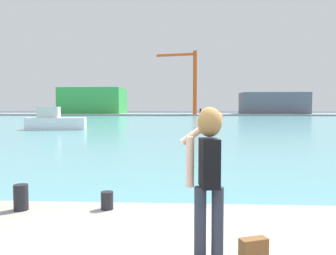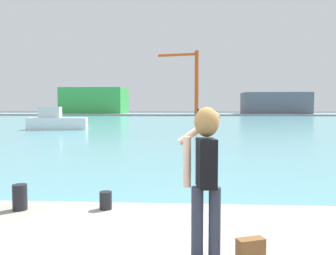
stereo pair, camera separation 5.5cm
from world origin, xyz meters
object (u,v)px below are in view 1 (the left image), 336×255
object	(u,v)px
handbag	(254,249)
harbor_bollard_2	(21,197)
harbor_bollard	(107,200)
warehouse_right	(274,103)
port_crane	(190,76)
person_photographer	(208,166)
boat_moored	(55,121)
warehouse_left	(94,101)

from	to	relation	value
handbag	harbor_bollard_2	world-z (taller)	harbor_bollard_2
harbor_bollard	warehouse_right	world-z (taller)	warehouse_right
handbag	port_crane	world-z (taller)	port_crane
harbor_bollard_2	warehouse_right	world-z (taller)	warehouse_right
person_photographer	port_crane	distance (m)	84.92
handbag	port_crane	xyz separation A→B (m)	(-0.05, 84.55, 9.25)
warehouse_right	port_crane	world-z (taller)	port_crane
harbor_bollard	boat_moored	xyz separation A→B (m)	(-12.08, 28.79, 0.05)
warehouse_right	harbor_bollard_2	bearing A→B (deg)	-106.20
boat_moored	port_crane	world-z (taller)	port_crane
port_crane	person_photographer	bearing A→B (deg)	-90.32
harbor_bollard	harbor_bollard_2	bearing A→B (deg)	-175.04
harbor_bollard_2	warehouse_right	bearing A→B (deg)	73.80
warehouse_right	boat_moored	bearing A→B (deg)	-121.30
warehouse_right	port_crane	distance (m)	24.09
harbor_bollard	boat_moored	distance (m)	31.22
warehouse_left	port_crane	distance (m)	29.50
boat_moored	port_crane	distance (m)	56.52
person_photographer	warehouse_right	bearing A→B (deg)	-21.36
person_photographer	port_crane	size ratio (longest dim) A/B	0.11
person_photographer	warehouse_right	xyz separation A→B (m)	(22.78, 90.50, 1.48)
person_photographer	warehouse_right	world-z (taller)	warehouse_right
harbor_bollard_2	port_crane	bearing A→B (deg)	87.58
boat_moored	harbor_bollard	bearing A→B (deg)	-77.72
handbag	harbor_bollard	size ratio (longest dim) A/B	1.06
harbor_bollard_2	port_crane	size ratio (longest dim) A/B	0.03
person_photographer	boat_moored	bearing A→B (deg)	16.87
handbag	warehouse_right	bearing A→B (deg)	76.19
warehouse_right	harbor_bollard	bearing A→B (deg)	-105.36
person_photographer	harbor_bollard_2	distance (m)	3.55
harbor_bollard	warehouse_right	distance (m)	92.05
boat_moored	warehouse_right	world-z (taller)	warehouse_right
warehouse_left	harbor_bollard_2	bearing A→B (deg)	-75.45
harbor_bollard	warehouse_right	bearing A→B (deg)	74.64
warehouse_left	warehouse_right	world-z (taller)	warehouse_left
handbag	warehouse_left	bearing A→B (deg)	106.32
harbor_bollard	harbor_bollard_2	size ratio (longest dim) A/B	0.69
harbor_bollard_2	port_crane	distance (m)	83.44
person_photographer	port_crane	bearing A→B (deg)	-7.56
harbor_bollard	boat_moored	world-z (taller)	boat_moored
harbor_bollard_2	warehouse_left	world-z (taller)	warehouse_left
person_photographer	boat_moored	size ratio (longest dim) A/B	0.29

